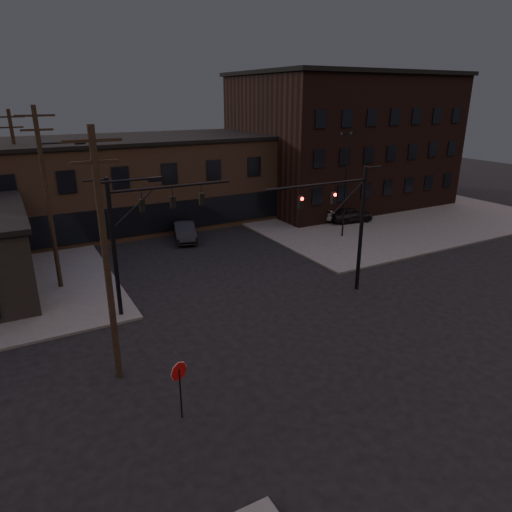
{
  "coord_description": "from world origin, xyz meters",
  "views": [
    {
      "loc": [
        -12.63,
        -16.41,
        12.01
      ],
      "look_at": [
        -0.96,
        4.68,
        3.5
      ],
      "focal_mm": 32.0,
      "sensor_mm": 36.0,
      "label": 1
    }
  ],
  "objects_px": {
    "traffic_signal_far": "(136,229)",
    "parked_car_lot_b": "(336,212)",
    "car_crossing": "(184,231)",
    "traffic_signal_near": "(348,218)",
    "stop_sign": "(179,377)",
    "parked_car_lot_a": "(351,215)"
  },
  "relations": [
    {
      "from": "traffic_signal_near",
      "to": "traffic_signal_far",
      "type": "height_order",
      "value": "same"
    },
    {
      "from": "traffic_signal_near",
      "to": "car_crossing",
      "type": "xyz_separation_m",
      "value": [
        -4.93,
        15.62,
        -4.11
      ]
    },
    {
      "from": "stop_sign",
      "to": "car_crossing",
      "type": "height_order",
      "value": "stop_sign"
    },
    {
      "from": "traffic_signal_near",
      "to": "parked_car_lot_b",
      "type": "relative_size",
      "value": 1.66
    },
    {
      "from": "parked_car_lot_a",
      "to": "car_crossing",
      "type": "xyz_separation_m",
      "value": [
        -16.34,
        2.76,
        -0.08
      ]
    },
    {
      "from": "parked_car_lot_a",
      "to": "traffic_signal_near",
      "type": "bearing_deg",
      "value": 147.06
    },
    {
      "from": "car_crossing",
      "to": "traffic_signal_far",
      "type": "bearing_deg",
      "value": -105.98
    },
    {
      "from": "traffic_signal_far",
      "to": "parked_car_lot_b",
      "type": "height_order",
      "value": "traffic_signal_far"
    },
    {
      "from": "traffic_signal_near",
      "to": "stop_sign",
      "type": "xyz_separation_m",
      "value": [
        -13.36,
        -6.49,
        -3.09
      ]
    },
    {
      "from": "traffic_signal_far",
      "to": "car_crossing",
      "type": "relative_size",
      "value": 1.61
    },
    {
      "from": "stop_sign",
      "to": "parked_car_lot_a",
      "type": "bearing_deg",
      "value": 38.01
    },
    {
      "from": "traffic_signal_near",
      "to": "traffic_signal_far",
      "type": "bearing_deg",
      "value": 163.83
    },
    {
      "from": "parked_car_lot_b",
      "to": "car_crossing",
      "type": "xyz_separation_m",
      "value": [
        -15.97,
        0.98,
        -0.03
      ]
    },
    {
      "from": "parked_car_lot_a",
      "to": "car_crossing",
      "type": "distance_m",
      "value": 16.57
    },
    {
      "from": "traffic_signal_near",
      "to": "car_crossing",
      "type": "bearing_deg",
      "value": 107.53
    },
    {
      "from": "traffic_signal_far",
      "to": "car_crossing",
      "type": "height_order",
      "value": "traffic_signal_far"
    },
    {
      "from": "parked_car_lot_b",
      "to": "parked_car_lot_a",
      "type": "bearing_deg",
      "value": 172.38
    },
    {
      "from": "traffic_signal_far",
      "to": "parked_car_lot_b",
      "type": "relative_size",
      "value": 1.66
    },
    {
      "from": "stop_sign",
      "to": "car_crossing",
      "type": "xyz_separation_m",
      "value": [
        8.42,
        22.11,
        -1.03
      ]
    },
    {
      "from": "traffic_signal_near",
      "to": "parked_car_lot_b",
      "type": "distance_m",
      "value": 18.79
    },
    {
      "from": "traffic_signal_far",
      "to": "stop_sign",
      "type": "xyz_separation_m",
      "value": [
        -1.28,
        -9.99,
        -3.17
      ]
    },
    {
      "from": "traffic_signal_near",
      "to": "parked_car_lot_b",
      "type": "bearing_deg",
      "value": 53.0
    }
  ]
}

